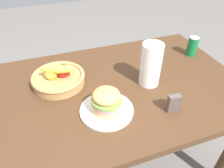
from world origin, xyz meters
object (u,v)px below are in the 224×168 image
object	(u,v)px
fruit_basket	(58,78)
plate	(107,110)
soda_can	(192,46)
paper_towel_roll	(151,65)
napkin_holder	(174,103)
sandwich	(106,100)

from	to	relation	value
fruit_basket	plate	bearing A→B (deg)	-57.63
plate	soda_can	distance (m)	0.77
soda_can	paper_towel_roll	world-z (taller)	paper_towel_roll
plate	paper_towel_roll	xyz separation A→B (m)	(0.29, 0.13, 0.11)
paper_towel_roll	napkin_holder	xyz separation A→B (m)	(0.01, -0.23, -0.07)
soda_can	fruit_basket	world-z (taller)	fruit_basket
fruit_basket	napkin_holder	size ratio (longest dim) A/B	3.22
plate	soda_can	size ratio (longest dim) A/B	2.04
sandwich	soda_can	distance (m)	0.77
plate	soda_can	xyz separation A→B (m)	(0.70, 0.32, 0.06)
soda_can	paper_towel_roll	bearing A→B (deg)	-155.69
paper_towel_roll	fruit_basket	bearing A→B (deg)	161.72
soda_can	paper_towel_roll	xyz separation A→B (m)	(-0.41, -0.18, 0.06)
plate	sandwich	size ratio (longest dim) A/B	1.81
sandwich	fruit_basket	xyz separation A→B (m)	(-0.18, 0.29, -0.03)
plate	napkin_holder	bearing A→B (deg)	-17.95
sandwich	napkin_holder	distance (m)	0.32
sandwich	soda_can	size ratio (longest dim) A/B	1.12
soda_can	napkin_holder	bearing A→B (deg)	-133.97
plate	fruit_basket	xyz separation A→B (m)	(-0.18, 0.29, 0.04)
plate	paper_towel_roll	world-z (taller)	paper_towel_roll
plate	fruit_basket	distance (m)	0.34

